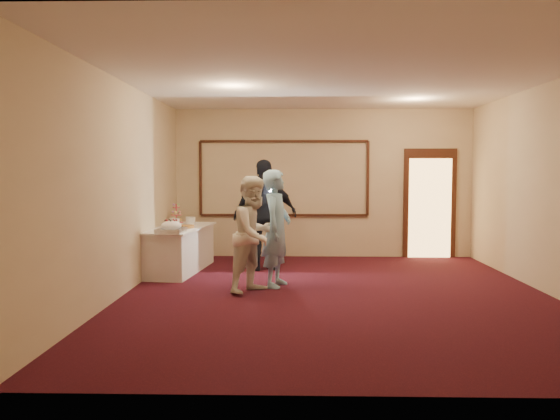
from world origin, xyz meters
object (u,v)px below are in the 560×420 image
(pavlova_tray, at_px, (171,227))
(tart, at_px, (187,227))
(plate_stack_a, at_px, (175,223))
(buffet_table, at_px, (179,249))
(guest, at_px, (266,215))
(woman, at_px, (255,234))
(plate_stack_b, at_px, (191,221))
(man, at_px, (277,228))
(cupcake_stand, at_px, (176,215))

(pavlova_tray, bearing_deg, tart, 79.19)
(plate_stack_a, bearing_deg, tart, -49.94)
(tart, bearing_deg, buffet_table, 127.21)
(guest, bearing_deg, woman, 68.83)
(plate_stack_a, xyz_separation_m, plate_stack_b, (0.22, 0.30, 0.00))
(buffet_table, bearing_deg, plate_stack_a, 137.36)
(buffet_table, distance_m, man, 2.19)
(tart, xyz_separation_m, guest, (1.32, 0.40, 0.18))
(buffet_table, xyz_separation_m, woman, (1.44, -1.62, 0.45))
(pavlova_tray, xyz_separation_m, woman, (1.37, -0.74, -0.02))
(cupcake_stand, xyz_separation_m, plate_stack_b, (0.36, -0.48, -0.06))
(plate_stack_b, distance_m, tart, 0.63)
(plate_stack_b, xyz_separation_m, woman, (1.31, -2.01, -0.01))
(pavlova_tray, bearing_deg, man, -11.84)
(plate_stack_a, distance_m, man, 2.25)
(plate_stack_b, distance_m, guest, 1.40)
(plate_stack_b, bearing_deg, pavlova_tray, -93.12)
(pavlova_tray, relative_size, tart, 1.92)
(pavlova_tray, height_order, plate_stack_b, pavlova_tray)
(cupcake_stand, height_order, woman, woman)
(buffet_table, height_order, man, man)
(pavlova_tray, xyz_separation_m, cupcake_stand, (-0.29, 1.75, 0.05))
(buffet_table, xyz_separation_m, cupcake_stand, (-0.23, 0.87, 0.52))
(buffet_table, distance_m, plate_stack_a, 0.47)
(pavlova_tray, relative_size, cupcake_stand, 1.48)
(tart, bearing_deg, man, -32.40)
(cupcake_stand, bearing_deg, buffet_table, -75.09)
(plate_stack_a, xyz_separation_m, man, (1.83, -1.31, 0.04))
(buffet_table, bearing_deg, man, -35.27)
(tart, bearing_deg, guest, 16.69)
(buffet_table, relative_size, plate_stack_a, 12.18)
(plate_stack_b, distance_m, man, 2.28)
(pavlova_tray, bearing_deg, plate_stack_b, 86.88)
(buffet_table, height_order, plate_stack_b, plate_stack_b)
(buffet_table, relative_size, plate_stack_b, 12.04)
(tart, height_order, guest, guest)
(guest, bearing_deg, pavlova_tray, 16.54)
(man, distance_m, woman, 0.50)
(plate_stack_a, xyz_separation_m, woman, (1.53, -1.70, -0.01))
(woman, bearing_deg, man, -1.58)
(cupcake_stand, xyz_separation_m, man, (1.97, -2.10, -0.03))
(buffet_table, xyz_separation_m, pavlova_tray, (0.06, -0.88, 0.47))
(plate_stack_b, bearing_deg, guest, -9.55)
(plate_stack_a, distance_m, plate_stack_b, 0.37)
(man, bearing_deg, pavlova_tray, 93.47)
(woman, distance_m, guest, 1.78)
(tart, xyz_separation_m, man, (1.56, -0.99, 0.08))
(plate_stack_a, height_order, man, man)
(man, xyz_separation_m, woman, (-0.30, -0.39, -0.04))
(man, bearing_deg, plate_stack_b, 60.23)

